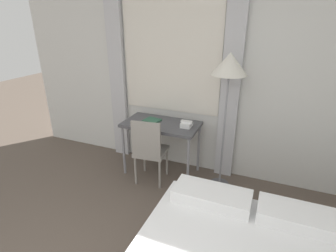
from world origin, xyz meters
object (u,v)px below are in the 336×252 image
at_px(desk, 161,128).
at_px(standing_lamp, 229,71).
at_px(desk_chair, 149,148).
at_px(book, 152,120).
at_px(telephone, 187,124).

height_order(desk, standing_lamp, standing_lamp).
height_order(desk_chair, standing_lamp, standing_lamp).
relative_size(standing_lamp, book, 7.32).
bearing_deg(book, telephone, -0.75).
relative_size(desk_chair, telephone, 5.83).
height_order(desk, telephone, telephone).
bearing_deg(standing_lamp, telephone, 177.31).
xyz_separation_m(desk_chair, standing_lamp, (0.90, 0.28, 1.02)).
relative_size(desk_chair, book, 3.87).
xyz_separation_m(desk, telephone, (0.36, 0.01, 0.11)).
relative_size(desk, desk_chair, 1.12).
xyz_separation_m(standing_lamp, book, (-1.00, 0.03, -0.75)).
distance_m(desk, desk_chair, 0.35).
distance_m(desk, telephone, 0.38).
bearing_deg(desk, telephone, 0.85).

